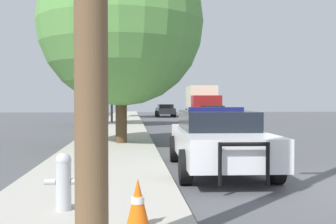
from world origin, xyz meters
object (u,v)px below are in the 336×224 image
Objects in this scene: police_car at (217,138)px; box_truck at (202,101)px; tree_sidewalk_near at (121,24)px; traffic_light at (132,77)px; tree_sidewalk_mid at (105,63)px; traffic_cone at (138,202)px; tree_sidewalk_far at (124,57)px; fire_hydrant at (63,180)px; car_background_oncoming at (212,113)px; car_background_distant at (165,110)px.

box_truck is at bearing -96.90° from police_car.
box_truck is 24.46m from tree_sidewalk_near.
tree_sidewalk_mid reaches higher than traffic_light.
traffic_cone is at bearing 69.61° from police_car.
tree_sidewalk_mid is 11.27× the size of traffic_cone.
tree_sidewalk_far is at bearing 93.67° from traffic_light.
tree_sidewalk_near is (-0.44, -15.01, 1.09)m from traffic_light.
car_background_oncoming is at bearing 74.85° from fire_hydrant.
tree_sidewalk_near reaches higher than box_truck.
fire_hydrant is at bearing 79.55° from box_truck.
car_background_distant is 0.55× the size of tree_sidewalk_near.
car_background_oncoming is (7.57, 27.96, 0.14)m from fire_hydrant.
box_truck is (4.56, 28.91, 0.88)m from police_car.
tree_sidewalk_far reaches higher than traffic_cone.
car_background_oncoming is at bearing 93.08° from box_truck.
fire_hydrant is at bearing -92.39° from traffic_light.
police_car is at bearing -67.03° from tree_sidewalk_near.
car_background_distant is at bearing 82.07° from tree_sidewalk_near.
fire_hydrant is 33.63m from box_truck.
car_background_distant is (4.48, 37.49, 0.15)m from fire_hydrant.
traffic_light is 3.02m from tree_sidewalk_mid.
car_background_distant is 6.83× the size of traffic_cone.
tree_sidewalk_near is 26.01m from tree_sidewalk_far.
car_background_oncoming is 20.11m from tree_sidewalk_near.
tree_sidewalk_far is at bearing -50.26° from car_background_oncoming.
box_truck is (3.04, -4.72, 0.93)m from car_background_distant.
traffic_cone is (-6.56, -28.82, -0.27)m from car_background_oncoming.
police_car is 6.61× the size of fire_hydrant.
tree_sidewalk_near is at bearing 64.94° from car_background_oncoming.
tree_sidewalk_near is (-6.94, -23.29, 2.81)m from box_truck.
traffic_cone is (0.43, -10.34, -4.03)m from tree_sidewalk_near.
box_truck is (7.52, 32.76, 1.09)m from fire_hydrant.
traffic_light is at bearing 54.36° from box_truck.
car_background_distant is 0.61× the size of tree_sidewalk_mid.
tree_sidewalk_mid is 13.41m from tree_sidewalk_far.
tree_sidewalk_far is at bearing -83.15° from police_car.
traffic_light is 1.13× the size of car_background_distant.
police_car is at bearing 74.83° from car_background_oncoming.
tree_sidewalk_near is 12.44× the size of traffic_cone.
traffic_light is 7.74× the size of traffic_cone.
tree_sidewalk_far is (-4.17, -2.04, 5.21)m from car_background_distant.
fire_hydrant is at bearing 54.53° from police_car.
traffic_light is at bearing -106.20° from car_background_distant.
car_background_oncoming reaches higher than traffic_cone.
traffic_light reaches higher than car_background_oncoming.
tree_sidewalk_near is at bearing 92.39° from traffic_cone.
police_car is 1.16× the size of traffic_light.
fire_hydrant is 0.11× the size of tree_sidewalk_near.
tree_sidewalk_mid is 0.76× the size of tree_sidewalk_far.
tree_sidewalk_far is (-7.25, 7.48, 5.23)m from car_background_oncoming.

